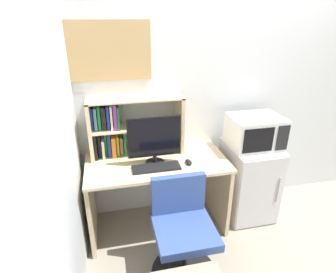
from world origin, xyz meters
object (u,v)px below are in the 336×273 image
object	(u,v)px
microwave	(255,132)
desk_chair	(183,236)
computer_mouse	(189,162)
wall_corkboard	(107,51)
hutch_bookshelf	(121,126)
mini_fridge	(248,180)
monitor	(154,139)
keyboard	(156,168)

from	to	relation	value
microwave	desk_chair	bearing A→B (deg)	-146.04
computer_mouse	wall_corkboard	distance (m)	1.22
hutch_bookshelf	mini_fridge	distance (m)	1.45
monitor	wall_corkboard	bearing A→B (deg)	132.07
microwave	wall_corkboard	xyz separation A→B (m)	(-1.35, 0.31, 0.76)
monitor	computer_mouse	world-z (taller)	monitor
hutch_bookshelf	wall_corkboard	xyz separation A→B (m)	(-0.07, 0.11, 0.67)
hutch_bookshelf	mini_fridge	bearing A→B (deg)	-8.94
microwave	monitor	bearing A→B (deg)	-176.11
computer_mouse	desk_chair	bearing A→B (deg)	-110.70
monitor	mini_fridge	xyz separation A→B (m)	(1.01, 0.07, -0.61)
hutch_bookshelf	mini_fridge	xyz separation A→B (m)	(1.28, -0.20, -0.65)
computer_mouse	wall_corkboard	bearing A→B (deg)	144.92
mini_fridge	wall_corkboard	size ratio (longest dim) A/B	1.06
hutch_bookshelf	keyboard	bearing A→B (deg)	-54.02
hutch_bookshelf	wall_corkboard	size ratio (longest dim) A/B	1.15
keyboard	desk_chair	world-z (taller)	desk_chair
computer_mouse	wall_corkboard	xyz separation A→B (m)	(-0.64, 0.45, 0.94)
computer_mouse	mini_fridge	distance (m)	0.82
monitor	keyboard	xyz separation A→B (m)	(-0.00, -0.10, -0.23)
microwave	desk_chair	distance (m)	1.22
monitor	desk_chair	distance (m)	0.84
wall_corkboard	computer_mouse	bearing A→B (deg)	-35.08
keyboard	mini_fridge	distance (m)	1.10
computer_mouse	desk_chair	distance (m)	0.64
keyboard	mini_fridge	size ratio (longest dim) A/B	0.53
microwave	computer_mouse	bearing A→B (deg)	-168.78
keyboard	wall_corkboard	size ratio (longest dim) A/B	0.56
wall_corkboard	microwave	bearing A→B (deg)	-12.75
mini_fridge	microwave	bearing A→B (deg)	89.84
mini_fridge	hutch_bookshelf	bearing A→B (deg)	171.06
wall_corkboard	keyboard	bearing A→B (deg)	-54.71
keyboard	desk_chair	xyz separation A→B (m)	(0.13, -0.43, -0.41)
wall_corkboard	monitor	bearing A→B (deg)	-47.93
mini_fridge	wall_corkboard	world-z (taller)	wall_corkboard
hutch_bookshelf	desk_chair	bearing A→B (deg)	-63.53
microwave	wall_corkboard	bearing A→B (deg)	167.25
microwave	desk_chair	world-z (taller)	microwave
keyboard	microwave	xyz separation A→B (m)	(1.02, 0.17, 0.18)
keyboard	microwave	bearing A→B (deg)	9.22
hutch_bookshelf	mini_fridge	size ratio (longest dim) A/B	1.09
computer_mouse	mini_fridge	xyz separation A→B (m)	(0.71, 0.14, -0.38)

